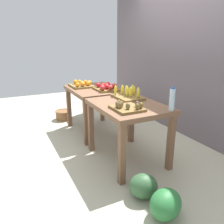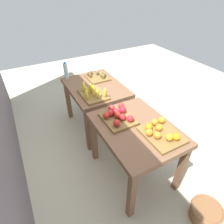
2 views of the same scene
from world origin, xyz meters
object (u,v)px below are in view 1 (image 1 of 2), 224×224
(kiwi_bin, at_px, (127,107))
(banana_crate, at_px, (128,95))
(watermelon_pile, at_px, (155,196))
(water_bottle, at_px, (172,100))
(display_table_right, at_px, (128,113))
(display_table_left, at_px, (95,95))
(orange_bin, at_px, (82,85))
(apple_bin, at_px, (106,87))
(wicker_basket, at_px, (64,115))

(kiwi_bin, bearing_deg, banana_crate, 148.14)
(watermelon_pile, bearing_deg, water_bottle, 131.24)
(kiwi_bin, bearing_deg, display_table_right, 146.82)
(display_table_left, distance_m, kiwi_bin, 1.35)
(banana_crate, bearing_deg, watermelon_pile, -18.20)
(orange_bin, bearing_deg, water_bottle, 13.89)
(display_table_left, relative_size, water_bottle, 3.80)
(apple_bin, relative_size, kiwi_bin, 1.12)
(banana_crate, height_order, watermelon_pile, banana_crate)
(water_bottle, relative_size, watermelon_pile, 0.40)
(display_table_left, bearing_deg, wicker_basket, -158.37)
(apple_bin, distance_m, wicker_basket, 1.41)
(orange_bin, height_order, banana_crate, banana_crate)
(display_table_right, bearing_deg, banana_crate, 149.24)
(display_table_left, distance_m, apple_bin, 0.30)
(wicker_basket, bearing_deg, watermelon_pile, 2.18)
(kiwi_bin, bearing_deg, wicker_basket, -174.63)
(display_table_right, height_order, wicker_basket, display_table_right)
(orange_bin, relative_size, wicker_basket, 1.32)
(orange_bin, distance_m, water_bottle, 1.87)
(orange_bin, bearing_deg, watermelon_pile, -2.25)
(watermelon_pile, bearing_deg, kiwi_bin, 172.38)
(wicker_basket, bearing_deg, water_bottle, 14.76)
(banana_crate, distance_m, kiwi_bin, 0.57)
(wicker_basket, bearing_deg, apple_bin, 22.41)
(banana_crate, xyz_separation_m, wicker_basket, (-1.74, -0.51, -0.73))
(orange_bin, xyz_separation_m, kiwi_bin, (1.56, 0.01, -0.01))
(apple_bin, height_order, water_bottle, water_bottle)
(banana_crate, relative_size, watermelon_pile, 0.65)
(display_table_right, relative_size, kiwi_bin, 2.89)
(kiwi_bin, xyz_separation_m, watermelon_pile, (0.72, -0.10, -0.68))
(banana_crate, relative_size, water_bottle, 1.61)
(display_table_left, xyz_separation_m, banana_crate, (0.86, 0.16, 0.16))
(kiwi_bin, distance_m, water_bottle, 0.52)
(water_bottle, relative_size, wicker_basket, 0.82)
(water_bottle, bearing_deg, orange_bin, -166.11)
(banana_crate, distance_m, watermelon_pile, 1.45)
(banana_crate, distance_m, wicker_basket, 1.95)
(apple_bin, relative_size, banana_crate, 0.92)
(orange_bin, height_order, apple_bin, apple_bin)
(display_table_right, distance_m, water_bottle, 0.61)
(display_table_right, distance_m, wicker_basket, 2.11)
(orange_bin, distance_m, watermelon_pile, 2.39)
(orange_bin, bearing_deg, apple_bin, 29.33)
(kiwi_bin, bearing_deg, water_bottle, 60.50)
(kiwi_bin, bearing_deg, watermelon_pile, -7.62)
(wicker_basket, bearing_deg, display_table_left, 21.63)
(display_table_left, height_order, watermelon_pile, display_table_left)
(orange_bin, height_order, watermelon_pile, orange_bin)
(watermelon_pile, bearing_deg, display_table_right, 165.77)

